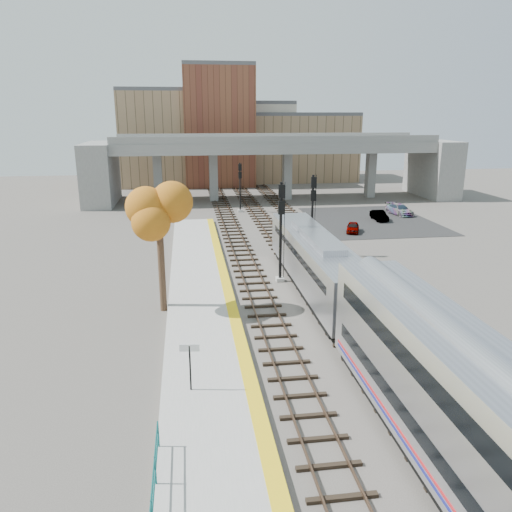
{
  "coord_description": "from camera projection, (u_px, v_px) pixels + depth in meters",
  "views": [
    {
      "loc": [
        -8.0,
        -28.54,
        12.54
      ],
      "look_at": [
        -3.16,
        6.0,
        2.5
      ],
      "focal_mm": 35.0,
      "sensor_mm": 36.0,
      "label": 1
    }
  ],
  "objects": [
    {
      "name": "ground",
      "position": [
        318.0,
        318.0,
        31.7
      ],
      "size": [
        160.0,
        160.0,
        0.0
      ],
      "primitive_type": "plane",
      "color": "#47423D",
      "rests_on": "ground"
    },
    {
      "name": "signal_mast_mid",
      "position": [
        312.0,
        216.0,
        44.3
      ],
      "size": [
        0.6,
        0.64,
        7.34
      ],
      "color": "#9E9E99",
      "rests_on": "ground"
    },
    {
      "name": "signal_mast_far",
      "position": [
        240.0,
        189.0,
        64.59
      ],
      "size": [
        0.6,
        0.64,
        6.38
      ],
      "color": "#9E9E99",
      "rests_on": "ground"
    },
    {
      "name": "yellow_strip",
      "position": [
        234.0,
        317.0,
        30.89
      ],
      "size": [
        0.7,
        60.0,
        0.01
      ],
      "primitive_type": "cube",
      "color": "yellow",
      "rests_on": "platform"
    },
    {
      "name": "platform",
      "position": [
        204.0,
        321.0,
        30.68
      ],
      "size": [
        4.5,
        60.0,
        0.35
      ],
      "primitive_type": "cube",
      "color": "#9E9E99",
      "rests_on": "ground"
    },
    {
      "name": "locomotive",
      "position": [
        315.0,
        261.0,
        35.83
      ],
      "size": [
        3.02,
        19.05,
        4.1
      ],
      "color": "#A8AAB2",
      "rests_on": "ground"
    },
    {
      "name": "signal_mast_near",
      "position": [
        281.0,
        232.0,
        37.41
      ],
      "size": [
        0.6,
        0.64,
        7.67
      ],
      "color": "#9E9E99",
      "rests_on": "ground"
    },
    {
      "name": "buildings_far",
      "position": [
        234.0,
        139.0,
        93.04
      ],
      "size": [
        43.0,
        21.0,
        20.6
      ],
      "color": "#937655",
      "rests_on": "ground"
    },
    {
      "name": "car_a",
      "position": [
        353.0,
        227.0,
        54.05
      ],
      "size": [
        2.33,
        3.45,
        1.09
      ],
      "primitive_type": "imported",
      "rotation": [
        0.0,
        0.0,
        -0.36
      ],
      "color": "#99999E",
      "rests_on": "parking_lot"
    },
    {
      "name": "car_c",
      "position": [
        400.0,
        209.0,
        63.41
      ],
      "size": [
        2.62,
        4.81,
        1.32
      ],
      "primitive_type": "imported",
      "rotation": [
        0.0,
        0.0,
        0.17
      ],
      "color": "#99999E",
      "rests_on": "parking_lot"
    },
    {
      "name": "car_b",
      "position": [
        379.0,
        216.0,
        60.01
      ],
      "size": [
        1.35,
        3.61,
        1.18
      ],
      "primitive_type": "imported",
      "rotation": [
        0.0,
        0.0,
        -0.03
      ],
      "color": "#99999E",
      "rests_on": "parking_lot"
    },
    {
      "name": "parking_lot",
      "position": [
        371.0,
        220.0,
        60.2
      ],
      "size": [
        14.0,
        18.0,
        0.04
      ],
      "primitive_type": "cube",
      "color": "black",
      "rests_on": "ground"
    },
    {
      "name": "tracks",
      "position": [
        292.0,
        260.0,
        43.7
      ],
      "size": [
        10.7,
        95.0,
        0.25
      ],
      "color": "black",
      "rests_on": "ground"
    },
    {
      "name": "station_sign",
      "position": [
        190.0,
        357.0,
        22.36
      ],
      "size": [
        0.9,
        0.16,
        2.27
      ],
      "rotation": [
        0.0,
        0.0,
        -0.12
      ],
      "color": "black",
      "rests_on": "platform"
    },
    {
      "name": "tree",
      "position": [
        158.0,
        209.0,
        31.07
      ],
      "size": [
        3.6,
        3.6,
        9.09
      ],
      "color": "#382619",
      "rests_on": "ground"
    },
    {
      "name": "overpass",
      "position": [
        274.0,
        160.0,
        73.57
      ],
      "size": [
        54.0,
        12.0,
        9.5
      ],
      "color": "slate",
      "rests_on": "ground"
    }
  ]
}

